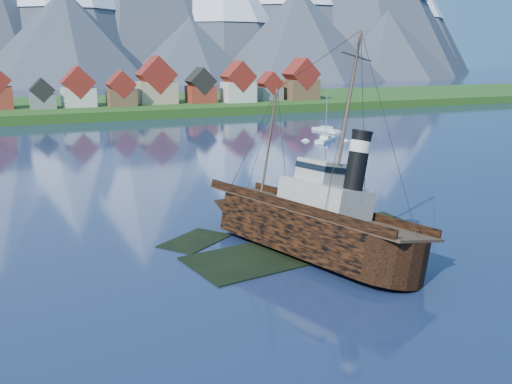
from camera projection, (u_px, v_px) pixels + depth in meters
name	position (u px, v px, depth m)	size (l,w,h in m)	color
ground	(289.00, 246.00, 63.37)	(1400.00, 1400.00, 0.00)	#192546
shoal	(294.00, 241.00, 66.07)	(31.71, 21.24, 1.14)	black
shore_bank	(80.00, 111.00, 213.91)	(600.00, 80.00, 3.20)	#1A4914
seawall	(96.00, 122.00, 180.26)	(600.00, 2.50, 2.00)	#3F3D38
tugboat_wreck	(298.00, 220.00, 62.14)	(7.29, 31.39, 24.87)	black
sailboat_d	(325.00, 140.00, 139.21)	(8.49, 7.57, 12.45)	white
sailboat_e	(326.00, 131.00, 157.10)	(3.66, 10.36, 11.76)	white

